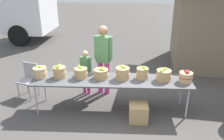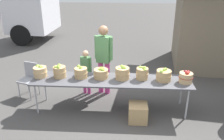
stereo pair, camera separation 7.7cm
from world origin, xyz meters
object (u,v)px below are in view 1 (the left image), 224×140
at_px(apple_basket_green_5, 142,73).
at_px(apple_basket_red_0, 186,77).
at_px(apple_basket_green_1, 59,72).
at_px(apple_basket_green_6, 164,75).
at_px(apple_basket_green_2, 81,73).
at_px(apple_basket_green_0, 40,72).
at_px(apple_basket_green_4, 123,73).
at_px(vendor_adult, 103,55).
at_px(produce_crate, 138,112).
at_px(market_table, 111,81).
at_px(folding_chair, 29,77).
at_px(apple_basket_green_3, 101,73).
at_px(child_customer, 86,69).

bearing_deg(apple_basket_green_5, apple_basket_red_0, -7.48).
height_order(apple_basket_green_1, apple_basket_green_5, apple_basket_green_5).
bearing_deg(apple_basket_green_6, apple_basket_green_5, 173.24).
distance_m(apple_basket_green_2, apple_basket_red_0, 2.28).
height_order(apple_basket_green_0, apple_basket_green_4, apple_basket_green_4).
bearing_deg(vendor_adult, apple_basket_green_2, 73.53).
xyz_separation_m(apple_basket_green_6, produce_crate, (-0.55, -0.46, -0.68)).
distance_m(market_table, apple_basket_red_0, 1.61).
bearing_deg(market_table, folding_chair, 165.36).
bearing_deg(apple_basket_green_6, apple_basket_green_2, 178.62).
xyz_separation_m(apple_basket_green_3, folding_chair, (-1.87, 0.48, -0.36)).
relative_size(market_table, apple_basket_green_3, 10.48).
bearing_deg(apple_basket_green_4, apple_basket_green_1, 179.93).
height_order(apple_basket_red_0, produce_crate, apple_basket_red_0).
relative_size(apple_basket_green_5, vendor_adult, 0.17).
relative_size(apple_basket_red_0, vendor_adult, 0.17).
height_order(apple_basket_green_5, produce_crate, apple_basket_green_5).
relative_size(apple_basket_green_2, apple_basket_green_4, 0.93).
relative_size(apple_basket_red_0, folding_chair, 0.35).
height_order(apple_basket_green_5, folding_chair, apple_basket_green_5).
relative_size(apple_basket_green_3, apple_basket_green_4, 1.03).
relative_size(apple_basket_green_1, apple_basket_green_3, 0.89).
relative_size(apple_basket_green_5, apple_basket_green_6, 0.90).
bearing_deg(child_customer, apple_basket_green_5, 172.29).
distance_m(apple_basket_green_0, produce_crate, 2.35).
bearing_deg(apple_basket_green_1, apple_basket_green_0, -179.99).
distance_m(apple_basket_green_4, apple_basket_green_5, 0.44).
bearing_deg(apple_basket_green_3, apple_basket_green_5, 0.48).
bearing_deg(child_customer, apple_basket_green_3, 142.31).
bearing_deg(apple_basket_green_1, child_customer, 53.73).
distance_m(apple_basket_green_0, folding_chair, 0.79).
relative_size(apple_basket_green_0, child_customer, 0.27).
bearing_deg(market_table, apple_basket_green_6, 1.09).
height_order(vendor_adult, folding_chair, vendor_adult).
xyz_separation_m(market_table, apple_basket_green_0, (-1.61, 0.06, 0.16)).
relative_size(market_table, child_customer, 2.99).
bearing_deg(apple_basket_green_4, apple_basket_green_3, 178.58).
height_order(child_customer, folding_chair, child_customer).
bearing_deg(vendor_adult, child_customer, 24.09).
distance_m(apple_basket_green_5, vendor_adult, 1.17).
bearing_deg(vendor_adult, apple_basket_green_5, 157.62).
bearing_deg(apple_basket_green_3, apple_basket_red_0, -3.54).
bearing_deg(apple_basket_green_2, apple_basket_green_5, 0.44).
xyz_separation_m(market_table, apple_basket_green_2, (-0.68, 0.07, 0.15)).
bearing_deg(market_table, child_customer, 133.45).
relative_size(apple_basket_green_4, folding_chair, 0.38).
bearing_deg(produce_crate, apple_basket_green_4, 125.47).
height_order(apple_basket_green_6, produce_crate, apple_basket_green_6).
xyz_separation_m(apple_basket_green_0, apple_basket_green_5, (2.29, 0.02, 0.01)).
xyz_separation_m(apple_basket_green_3, apple_basket_green_6, (1.37, -0.05, 0.01)).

